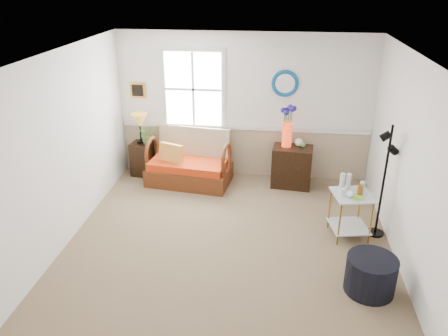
# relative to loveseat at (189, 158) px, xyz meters

# --- Properties ---
(floor) EXTENTS (4.50, 5.00, 0.01)m
(floor) POSITION_rel_loveseat_xyz_m (0.92, -2.00, -0.47)
(floor) COLOR brown
(floor) RESTS_ON ground
(ceiling) EXTENTS (4.50, 5.00, 0.01)m
(ceiling) POSITION_rel_loveseat_xyz_m (0.92, -2.00, 2.13)
(ceiling) COLOR white
(ceiling) RESTS_ON walls
(walls) EXTENTS (4.51, 5.01, 2.60)m
(walls) POSITION_rel_loveseat_xyz_m (0.92, -2.00, 0.83)
(walls) COLOR white
(walls) RESTS_ON floor
(wainscot) EXTENTS (4.46, 0.02, 0.90)m
(wainscot) POSITION_rel_loveseat_xyz_m (0.92, 0.48, -0.02)
(wainscot) COLOR tan
(wainscot) RESTS_ON walls
(chair_rail) EXTENTS (4.46, 0.04, 0.06)m
(chair_rail) POSITION_rel_loveseat_xyz_m (0.92, 0.47, 0.45)
(chair_rail) COLOR silver
(chair_rail) RESTS_ON walls
(window) EXTENTS (1.14, 0.06, 1.44)m
(window) POSITION_rel_loveseat_xyz_m (0.02, 0.47, 1.13)
(window) COLOR white
(window) RESTS_ON walls
(picture) EXTENTS (0.28, 0.03, 0.28)m
(picture) POSITION_rel_loveseat_xyz_m (-1.00, 0.48, 1.08)
(picture) COLOR #AE7B24
(picture) RESTS_ON walls
(mirror) EXTENTS (0.47, 0.07, 0.47)m
(mirror) POSITION_rel_loveseat_xyz_m (1.62, 0.48, 1.28)
(mirror) COLOR #145E9E
(mirror) RESTS_ON walls
(loveseat) EXTENTS (1.53, 0.99, 0.94)m
(loveseat) POSITION_rel_loveseat_xyz_m (0.00, 0.00, 0.00)
(loveseat) COLOR #55270D
(loveseat) RESTS_ON floor
(throw_pillow) EXTENTS (0.45, 0.27, 0.44)m
(throw_pillow) POSITION_rel_loveseat_xyz_m (-0.31, -0.06, 0.06)
(throw_pillow) COLOR #C45E25
(throw_pillow) RESTS_ON loveseat
(lamp_stand) EXTENTS (0.40, 0.40, 0.63)m
(lamp_stand) POSITION_rel_loveseat_xyz_m (-0.94, 0.24, -0.16)
(lamp_stand) COLOR black
(lamp_stand) RESTS_ON floor
(table_lamp) EXTENTS (0.36, 0.36, 0.56)m
(table_lamp) POSITION_rel_loveseat_xyz_m (-0.93, 0.23, 0.44)
(table_lamp) COLOR gold
(table_lamp) RESTS_ON lamp_stand
(potted_plant) EXTENTS (0.34, 0.37, 0.28)m
(potted_plant) POSITION_rel_loveseat_xyz_m (-0.80, 0.25, 0.29)
(potted_plant) COLOR #56863A
(potted_plant) RESTS_ON lamp_stand
(cabinet) EXTENTS (0.72, 0.50, 0.73)m
(cabinet) POSITION_rel_loveseat_xyz_m (1.82, 0.10, -0.11)
(cabinet) COLOR black
(cabinet) RESTS_ON floor
(flower_vase) EXTENTS (0.24, 0.24, 0.72)m
(flower_vase) POSITION_rel_loveseat_xyz_m (1.70, 0.15, 0.62)
(flower_vase) COLOR red
(flower_vase) RESTS_ON cabinet
(side_table) EXTENTS (0.62, 0.62, 0.67)m
(side_table) POSITION_rel_loveseat_xyz_m (2.61, -1.43, -0.14)
(side_table) COLOR #A07325
(side_table) RESTS_ON floor
(tabletop_items) EXTENTS (0.44, 0.44, 0.24)m
(tabletop_items) POSITION_rel_loveseat_xyz_m (2.60, -1.38, 0.32)
(tabletop_items) COLOR silver
(tabletop_items) RESTS_ON side_table
(floor_lamp) EXTENTS (0.26, 0.26, 1.67)m
(floor_lamp) POSITION_rel_loveseat_xyz_m (3.02, -1.34, 0.37)
(floor_lamp) COLOR black
(floor_lamp) RESTS_ON floor
(ottoman) EXTENTS (0.73, 0.73, 0.45)m
(ottoman) POSITION_rel_loveseat_xyz_m (2.71, -2.63, -0.24)
(ottoman) COLOR black
(ottoman) RESTS_ON floor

